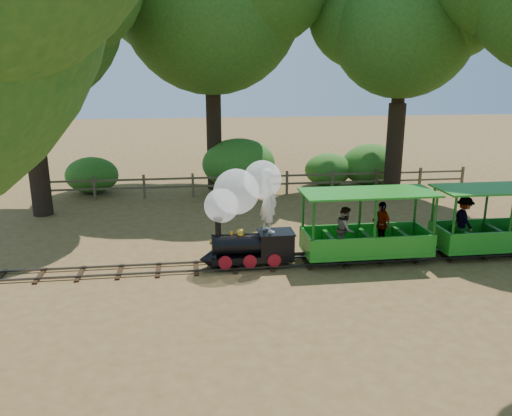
{
  "coord_description": "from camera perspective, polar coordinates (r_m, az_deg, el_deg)",
  "views": [
    {
      "loc": [
        -3.04,
        -12.52,
        5.1
      ],
      "look_at": [
        -1.33,
        0.5,
        1.49
      ],
      "focal_mm": 35.0,
      "sensor_mm": 36.0,
      "label": 1
    }
  ],
  "objects": [
    {
      "name": "ground",
      "position": [
        13.85,
        5.75,
        -6.32
      ],
      "size": [
        90.0,
        90.0,
        0.0
      ],
      "primitive_type": "plane",
      "color": "olive",
      "rests_on": "ground"
    },
    {
      "name": "track",
      "position": [
        13.83,
        5.76,
        -6.06
      ],
      "size": [
        22.0,
        1.0,
        0.1
      ],
      "color": "#3F3D3A",
      "rests_on": "ground"
    },
    {
      "name": "locomotive",
      "position": [
        13.12,
        -1.27,
        0.14
      ],
      "size": [
        2.55,
        1.2,
        2.92
      ],
      "color": "black",
      "rests_on": "ground"
    },
    {
      "name": "carriage_front",
      "position": [
        14.03,
        12.33,
        -2.83
      ],
      "size": [
        3.62,
        1.48,
        1.88
      ],
      "color": "#218D1E",
      "rests_on": "track"
    },
    {
      "name": "carriage_rear",
      "position": [
        15.69,
        25.17,
        -1.98
      ],
      "size": [
        3.62,
        1.48,
        1.88
      ],
      "color": "#218D1E",
      "rests_on": "track"
    },
    {
      "name": "oak_ne",
      "position": [
        21.92,
        16.41,
        20.16
      ],
      "size": [
        7.2,
        6.33,
        9.76
      ],
      "color": "#2D2116",
      "rests_on": "ground"
    },
    {
      "name": "fence",
      "position": [
        21.23,
        0.9,
        3.07
      ],
      "size": [
        18.1,
        0.1,
        1.0
      ],
      "color": "brown",
      "rests_on": "ground"
    },
    {
      "name": "shrub_west",
      "position": [
        22.64,
        -18.25,
        3.59
      ],
      "size": [
        2.25,
        1.73,
        1.56
      ],
      "primitive_type": "ellipsoid",
      "color": "#2D6B1E",
      "rests_on": "ground"
    },
    {
      "name": "shrub_mid_w",
      "position": [
        22.27,
        -1.99,
        5.08
      ],
      "size": [
        3.25,
        2.5,
        2.25
      ],
      "primitive_type": "ellipsoid",
      "color": "#2D6B1E",
      "rests_on": "ground"
    },
    {
      "name": "shrub_mid_e",
      "position": [
        23.1,
        8.26,
        4.36
      ],
      "size": [
        2.17,
        1.67,
        1.51
      ],
      "primitive_type": "ellipsoid",
      "color": "#2D6B1E",
      "rests_on": "ground"
    },
    {
      "name": "shrub_east",
      "position": [
        23.68,
        13.01,
        4.88
      ],
      "size": [
        2.74,
        2.11,
        1.9
      ],
      "primitive_type": "ellipsoid",
      "color": "#2D6B1E",
      "rests_on": "ground"
    }
  ]
}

